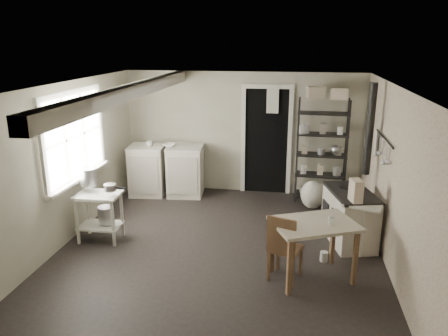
% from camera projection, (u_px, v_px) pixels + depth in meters
% --- Properties ---
extents(floor, '(5.00, 5.00, 0.00)m').
position_uv_depth(floor, '(221.00, 247.00, 6.27)').
color(floor, black).
rests_on(floor, ground).
extents(ceiling, '(5.00, 5.00, 0.00)m').
position_uv_depth(ceiling, '(220.00, 85.00, 5.61)').
color(ceiling, silver).
rests_on(ceiling, wall_back).
extents(wall_back, '(4.50, 0.02, 2.30)m').
position_uv_depth(wall_back, '(243.00, 133.00, 8.31)').
color(wall_back, '#B7B49C').
rests_on(wall_back, ground).
extents(wall_front, '(4.50, 0.02, 2.30)m').
position_uv_depth(wall_front, '(168.00, 258.00, 3.58)').
color(wall_front, '#B7B49C').
rests_on(wall_front, ground).
extents(wall_left, '(0.02, 5.00, 2.30)m').
position_uv_depth(wall_left, '(67.00, 163.00, 6.29)').
color(wall_left, '#B7B49C').
rests_on(wall_left, ground).
extents(wall_right, '(0.02, 5.00, 2.30)m').
position_uv_depth(wall_right, '(393.00, 179.00, 5.59)').
color(wall_right, '#B7B49C').
rests_on(wall_right, ground).
extents(window, '(0.12, 1.76, 1.28)m').
position_uv_depth(window, '(73.00, 137.00, 6.38)').
color(window, silver).
rests_on(window, wall_left).
extents(doorway, '(0.96, 0.10, 2.08)m').
position_uv_depth(doorway, '(266.00, 142.00, 8.25)').
color(doorway, silver).
rests_on(doorway, ground).
extents(ceiling_beam, '(0.18, 5.00, 0.18)m').
position_uv_depth(ceiling_beam, '(132.00, 91.00, 5.83)').
color(ceiling_beam, silver).
rests_on(ceiling_beam, ceiling).
extents(wallpaper_panel, '(0.01, 5.00, 2.30)m').
position_uv_depth(wallpaper_panel, '(392.00, 179.00, 5.59)').
color(wallpaper_panel, beige).
rests_on(wallpaper_panel, wall_right).
extents(utensil_rail, '(0.06, 1.20, 0.44)m').
position_uv_depth(utensil_rail, '(383.00, 138.00, 6.05)').
color(utensil_rail, silver).
rests_on(utensil_rail, wall_right).
extents(prep_table, '(0.64, 0.47, 0.72)m').
position_uv_depth(prep_table, '(100.00, 214.00, 6.40)').
color(prep_table, silver).
rests_on(prep_table, ground).
extents(stockpot, '(0.24, 0.24, 0.26)m').
position_uv_depth(stockpot, '(88.00, 177.00, 6.37)').
color(stockpot, silver).
rests_on(stockpot, prep_table).
extents(saucepan, '(0.20, 0.20, 0.10)m').
position_uv_depth(saucepan, '(110.00, 188.00, 6.19)').
color(saucepan, silver).
rests_on(saucepan, prep_table).
extents(bucket, '(0.30, 0.30, 0.26)m').
position_uv_depth(bucket, '(106.00, 215.00, 6.42)').
color(bucket, silver).
rests_on(bucket, prep_table).
extents(base_cabinets, '(1.49, 0.75, 0.95)m').
position_uv_depth(base_cabinets, '(166.00, 171.00, 8.28)').
color(base_cabinets, beige).
rests_on(base_cabinets, ground).
extents(mixing_bowl, '(0.35, 0.35, 0.07)m').
position_uv_depth(mixing_bowl, '(169.00, 146.00, 8.13)').
color(mixing_bowl, white).
rests_on(mixing_bowl, base_cabinets).
extents(counter_cup, '(0.17, 0.17, 0.10)m').
position_uv_depth(counter_cup, '(149.00, 145.00, 8.13)').
color(counter_cup, white).
rests_on(counter_cup, base_cabinets).
extents(shelf_rack, '(0.90, 0.37, 1.88)m').
position_uv_depth(shelf_rack, '(321.00, 151.00, 7.81)').
color(shelf_rack, black).
rests_on(shelf_rack, ground).
extents(shelf_jar, '(0.12, 0.12, 0.21)m').
position_uv_depth(shelf_jar, '(302.00, 127.00, 7.73)').
color(shelf_jar, white).
rests_on(shelf_jar, shelf_rack).
extents(storage_box_a, '(0.33, 0.30, 0.20)m').
position_uv_depth(storage_box_a, '(316.00, 91.00, 7.57)').
color(storage_box_a, beige).
rests_on(storage_box_a, shelf_rack).
extents(storage_box_b, '(0.32, 0.31, 0.19)m').
position_uv_depth(storage_box_b, '(339.00, 93.00, 7.42)').
color(storage_box_b, beige).
rests_on(storage_box_b, shelf_rack).
extents(stove, '(0.77, 1.09, 0.78)m').
position_uv_depth(stove, '(350.00, 214.00, 6.33)').
color(stove, beige).
rests_on(stove, ground).
extents(stovepipe, '(0.12, 0.12, 1.32)m').
position_uv_depth(stovepipe, '(370.00, 130.00, 6.43)').
color(stovepipe, black).
rests_on(stovepipe, stove).
extents(side_ledge, '(0.55, 0.40, 0.76)m').
position_uv_depth(side_ledge, '(361.00, 228.00, 5.89)').
color(side_ledge, silver).
rests_on(side_ledge, ground).
extents(oats_box, '(0.18, 0.24, 0.32)m').
position_uv_depth(oats_box, '(357.00, 185.00, 5.79)').
color(oats_box, beige).
rests_on(oats_box, side_ledge).
extents(work_table, '(1.18, 1.03, 0.75)m').
position_uv_depth(work_table, '(313.00, 250.00, 5.37)').
color(work_table, beige).
rests_on(work_table, ground).
extents(table_cup, '(0.10, 0.10, 0.09)m').
position_uv_depth(table_cup, '(332.00, 220.00, 5.17)').
color(table_cup, white).
rests_on(table_cup, work_table).
extents(chair, '(0.46, 0.47, 0.87)m').
position_uv_depth(chair, '(286.00, 242.00, 5.33)').
color(chair, brown).
rests_on(chair, ground).
extents(flour_sack, '(0.44, 0.38, 0.51)m').
position_uv_depth(flour_sack, '(313.00, 195.00, 7.64)').
color(flour_sack, beige).
rests_on(flour_sack, ground).
extents(floor_crock, '(0.14, 0.14, 0.13)m').
position_uv_depth(floor_crock, '(324.00, 256.00, 5.86)').
color(floor_crock, white).
rests_on(floor_crock, ground).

